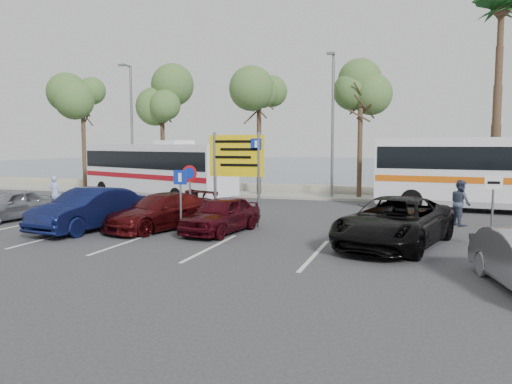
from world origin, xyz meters
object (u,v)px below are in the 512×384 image
(car_blue, at_px, (89,209))
(car_red, at_px, (221,215))
(direction_sign, at_px, (237,163))
(car_silver_a, at_px, (9,205))
(pedestrian_far, at_px, (460,203))
(street_lamp_left, at_px, (131,122))
(street_lamp_right, at_px, (332,118))
(pedestrian_near, at_px, (55,193))
(coach_bus_right, at_px, (510,176))
(suv_black, at_px, (395,222))
(coach_bus_left, at_px, (156,172))
(car_maroon, at_px, (161,212))

(car_blue, bearing_deg, car_red, 19.79)
(direction_sign, distance_m, car_silver_a, 9.72)
(car_blue, bearing_deg, pedestrian_far, 30.55)
(street_lamp_left, bearing_deg, car_red, -47.44)
(car_silver_a, height_order, car_blue, car_blue)
(street_lamp_right, relative_size, pedestrian_near, 4.92)
(coach_bus_right, relative_size, suv_black, 2.21)
(car_red, bearing_deg, coach_bus_left, 138.92)
(direction_sign, relative_size, car_maroon, 0.79)
(car_silver_a, bearing_deg, direction_sign, 15.84)
(pedestrian_far, bearing_deg, coach_bus_left, 50.41)
(street_lamp_left, bearing_deg, direction_sign, -43.17)
(street_lamp_right, bearing_deg, car_red, -99.28)
(street_lamp_left, distance_m, suv_black, 21.50)
(street_lamp_right, relative_size, direction_sign, 2.23)
(coach_bus_left, height_order, suv_black, coach_bus_left)
(pedestrian_near, bearing_deg, coach_bus_right, -169.93)
(coach_bus_right, distance_m, pedestrian_far, 5.29)
(car_maroon, relative_size, car_red, 1.19)
(coach_bus_right, distance_m, pedestrian_near, 21.42)
(car_maroon, bearing_deg, car_silver_a, -159.59)
(street_lamp_right, distance_m, car_red, 12.80)
(pedestrian_far, bearing_deg, street_lamp_left, 44.67)
(suv_black, bearing_deg, car_silver_a, -166.24)
(coach_bus_left, height_order, car_silver_a, coach_bus_left)
(suv_black, xyz_separation_m, pedestrian_near, (-16.00, 4.08, 0.06))
(pedestrian_near, bearing_deg, pedestrian_far, 177.89)
(street_lamp_right, height_order, car_red, street_lamp_right)
(street_lamp_right, height_order, car_blue, street_lamp_right)
(car_maroon, bearing_deg, coach_bus_left, 140.50)
(direction_sign, xyz_separation_m, car_silver_a, (-9.40, -1.70, -1.79))
(coach_bus_right, distance_m, car_maroon, 15.88)
(street_lamp_left, bearing_deg, car_blue, -64.38)
(car_silver_a, distance_m, suv_black, 15.40)
(car_red, bearing_deg, direction_sign, 99.61)
(street_lamp_right, bearing_deg, car_maroon, -109.96)
(coach_bus_right, height_order, car_blue, coach_bus_right)
(street_lamp_left, distance_m, car_blue, 14.92)
(car_red, bearing_deg, street_lamp_right, 89.27)
(coach_bus_left, xyz_separation_m, car_blue, (2.74, -9.85, -0.79))
(car_blue, distance_m, suv_black, 10.77)
(suv_black, bearing_deg, direction_sign, 175.13)
(car_silver_a, bearing_deg, coach_bus_left, 83.54)
(direction_sign, relative_size, car_silver_a, 0.97)
(direction_sign, xyz_separation_m, car_maroon, (-2.37, -1.70, -1.77))
(street_lamp_right, xyz_separation_m, car_red, (-1.96, -12.02, -3.95))
(street_lamp_right, distance_m, car_blue, 15.15)
(direction_sign, relative_size, pedestrian_far, 2.03)
(direction_sign, xyz_separation_m, pedestrian_far, (8.25, 2.67, -1.54))
(coach_bus_right, bearing_deg, pedestrian_near, -165.11)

